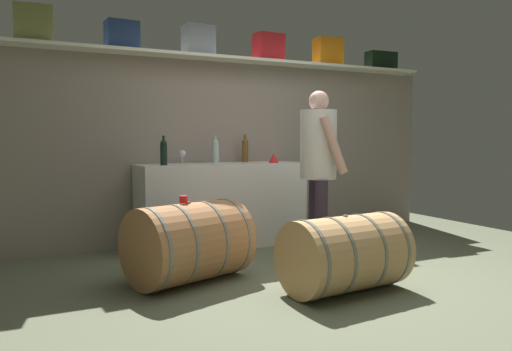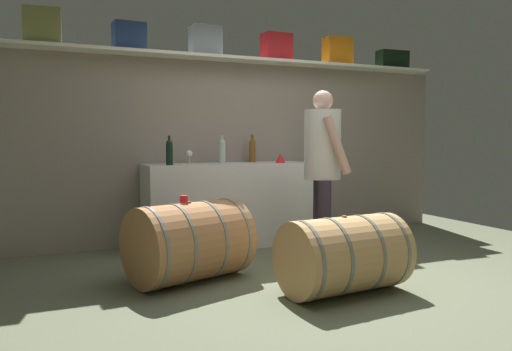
% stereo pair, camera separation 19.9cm
% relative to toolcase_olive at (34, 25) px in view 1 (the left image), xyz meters
% --- Properties ---
extents(ground_plane, '(6.67, 7.41, 0.02)m').
position_rel_toolcase_olive_xyz_m(ground_plane, '(2.08, -1.43, -2.25)').
color(ground_plane, '#626950').
extents(back_wall_panel, '(5.47, 0.10, 2.04)m').
position_rel_toolcase_olive_xyz_m(back_wall_panel, '(2.08, 0.15, -1.22)').
color(back_wall_panel, gray).
rests_on(back_wall_panel, ground).
extents(high_shelf_board, '(5.04, 0.40, 0.03)m').
position_rel_toolcase_olive_xyz_m(high_shelf_board, '(2.08, 0.00, -0.19)').
color(high_shelf_board, white).
rests_on(high_shelf_board, back_wall_panel).
extents(toolcase_olive, '(0.35, 0.28, 0.34)m').
position_rel_toolcase_olive_xyz_m(toolcase_olive, '(0.00, 0.00, 0.00)').
color(toolcase_olive, olive).
rests_on(toolcase_olive, high_shelf_board).
extents(toolcase_navy, '(0.33, 0.25, 0.28)m').
position_rel_toolcase_olive_xyz_m(toolcase_navy, '(0.82, 0.00, -0.03)').
color(toolcase_navy, navy).
rests_on(toolcase_navy, high_shelf_board).
extents(toolcase_grey, '(0.32, 0.26, 0.32)m').
position_rel_toolcase_olive_xyz_m(toolcase_grey, '(1.63, 0.00, -0.01)').
color(toolcase_grey, gray).
rests_on(toolcase_grey, high_shelf_board).
extents(toolcase_red, '(0.34, 0.24, 0.31)m').
position_rel_toolcase_olive_xyz_m(toolcase_red, '(2.50, 0.00, -0.01)').
color(toolcase_red, red).
rests_on(toolcase_red, high_shelf_board).
extents(toolcase_orange, '(0.34, 0.22, 0.33)m').
position_rel_toolcase_olive_xyz_m(toolcase_orange, '(3.33, 0.00, -0.00)').
color(toolcase_orange, orange).
rests_on(toolcase_orange, high_shelf_board).
extents(toolcase_black, '(0.41, 0.21, 0.23)m').
position_rel_toolcase_olive_xyz_m(toolcase_black, '(4.16, 0.00, -0.05)').
color(toolcase_black, black).
rests_on(toolcase_black, high_shelf_board).
extents(work_cabinet, '(1.82, 0.58, 0.91)m').
position_rel_toolcase_olive_xyz_m(work_cabinet, '(1.82, -0.20, -1.79)').
color(work_cabinet, white).
rests_on(work_cabinet, ground).
extents(wine_bottle_amber, '(0.07, 0.07, 0.31)m').
position_rel_toolcase_olive_xyz_m(wine_bottle_amber, '(2.17, -0.05, -1.20)').
color(wine_bottle_amber, brown).
rests_on(wine_bottle_amber, work_cabinet).
extents(wine_bottle_dark, '(0.07, 0.07, 0.30)m').
position_rel_toolcase_olive_xyz_m(wine_bottle_dark, '(1.15, -0.31, -1.20)').
color(wine_bottle_dark, black).
rests_on(wine_bottle_dark, work_cabinet).
extents(wine_bottle_clear, '(0.07, 0.07, 0.31)m').
position_rel_toolcase_olive_xyz_m(wine_bottle_clear, '(1.77, -0.14, -1.20)').
color(wine_bottle_clear, '#B0C4B6').
rests_on(wine_bottle_clear, work_cabinet).
extents(wine_glass, '(0.07, 0.07, 0.15)m').
position_rel_toolcase_olive_xyz_m(wine_glass, '(1.42, -0.05, -1.24)').
color(wine_glass, white).
rests_on(wine_glass, work_cabinet).
extents(red_funnel, '(0.11, 0.11, 0.11)m').
position_rel_toolcase_olive_xyz_m(red_funnel, '(2.37, -0.37, -1.28)').
color(red_funnel, red).
rests_on(red_funnel, work_cabinet).
extents(wine_barrel_near, '(1.08, 0.90, 0.66)m').
position_rel_toolcase_olive_xyz_m(wine_barrel_near, '(1.05, -1.35, -1.92)').
color(wine_barrel_near, '#AA7246').
rests_on(wine_barrel_near, ground).
extents(wine_barrel_far, '(0.98, 0.66, 0.59)m').
position_rel_toolcase_olive_xyz_m(wine_barrel_far, '(2.04, -2.13, -1.95)').
color(wine_barrel_far, tan).
rests_on(wine_barrel_far, ground).
extents(tasting_cup, '(0.07, 0.07, 0.06)m').
position_rel_toolcase_olive_xyz_m(tasting_cup, '(1.01, -1.35, -1.56)').
color(tasting_cup, red).
rests_on(tasting_cup, wine_barrel_near).
extents(winemaker_pouring, '(0.47, 0.54, 1.62)m').
position_rel_toolcase_olive_xyz_m(winemaker_pouring, '(2.40, -1.22, -1.25)').
color(winemaker_pouring, '#312838').
rests_on(winemaker_pouring, ground).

